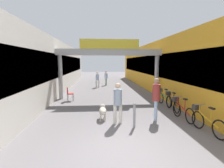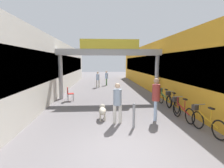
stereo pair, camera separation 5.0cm
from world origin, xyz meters
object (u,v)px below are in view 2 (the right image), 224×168
at_px(pedestrian_carrying_crate, 98,79).
at_px(pedestrian_with_dog, 117,101).
at_px(pedestrian_elderly_walking, 106,77).
at_px(dog_on_leash, 102,110).
at_px(bicycle_black_third, 172,102).
at_px(bicycle_green_farthest, 164,98).
at_px(cafe_chair_red_nearer, 69,93).
at_px(pedestrian_companion, 156,96).
at_px(bollard_post_metal, 134,115).
at_px(bicycle_red_second, 182,110).
at_px(bicycle_orange_nearest, 205,121).

bearing_deg(pedestrian_carrying_crate, pedestrian_with_dog, -84.92).
distance_m(pedestrian_elderly_walking, dog_on_leash, 11.40).
xyz_separation_m(bicycle_black_third, bicycle_green_farthest, (-0.00, 1.12, 0.00)).
xyz_separation_m(bicycle_black_third, cafe_chair_red_nearer, (-5.78, 2.62, 0.10)).
height_order(dog_on_leash, bicycle_black_third, bicycle_black_third).
height_order(pedestrian_elderly_walking, dog_on_leash, pedestrian_elderly_walking).
bearing_deg(pedestrian_with_dog, pedestrian_companion, 11.08).
bearing_deg(pedestrian_with_dog, bicycle_green_farthest, 43.77).
distance_m(pedestrian_with_dog, bicycle_green_farthest, 4.27).
bearing_deg(bollard_post_metal, cafe_chair_red_nearer, 123.96).
bearing_deg(bicycle_red_second, bicycle_black_third, 83.03).
distance_m(pedestrian_elderly_walking, cafe_chair_red_nearer, 8.05).
bearing_deg(pedestrian_companion, bicycle_red_second, -0.36).
xyz_separation_m(bicycle_red_second, bicycle_black_third, (0.18, 1.49, 0.00)).
distance_m(pedestrian_elderly_walking, bicycle_green_farthest, 9.58).
relative_size(pedestrian_elderly_walking, bicycle_orange_nearest, 0.93).
relative_size(pedestrian_with_dog, bicycle_black_third, 1.00).
distance_m(pedestrian_carrying_crate, bollard_post_metal, 11.00).
xyz_separation_m(bicycle_black_third, bollard_post_metal, (-2.47, -2.29, 0.06)).
height_order(dog_on_leash, bollard_post_metal, bollard_post_metal).
height_order(pedestrian_elderly_walking, bicycle_red_second, pedestrian_elderly_walking).
height_order(pedestrian_with_dog, bicycle_orange_nearest, pedestrian_with_dog).
xyz_separation_m(bicycle_red_second, bollard_post_metal, (-2.29, -0.81, 0.06)).
xyz_separation_m(bicycle_orange_nearest, bicycle_red_second, (-0.17, 1.49, 0.00)).
xyz_separation_m(pedestrian_with_dog, pedestrian_companion, (1.71, 0.34, 0.10)).
relative_size(bollard_post_metal, cafe_chair_red_nearer, 1.09).
height_order(bicycle_black_third, bicycle_green_farthest, same).
relative_size(bicycle_black_third, bollard_post_metal, 1.74).
distance_m(pedestrian_with_dog, bicycle_orange_nearest, 3.31).
height_order(pedestrian_elderly_walking, bicycle_green_farthest, pedestrian_elderly_walking).
xyz_separation_m(pedestrian_companion, bicycle_black_third, (1.35, 1.48, -0.63)).
bearing_deg(pedestrian_carrying_crate, pedestrian_companion, -75.33).
bearing_deg(bicycle_orange_nearest, bicycle_red_second, 96.71).
relative_size(pedestrian_carrying_crate, bollard_post_metal, 1.61).
xyz_separation_m(pedestrian_with_dog, bicycle_green_farthest, (3.06, 2.93, -0.53)).
bearing_deg(pedestrian_companion, pedestrian_with_dog, -168.92).
height_order(bicycle_green_farthest, cafe_chair_red_nearer, bicycle_green_farthest).
relative_size(pedestrian_with_dog, pedestrian_companion, 0.91).
height_order(bicycle_red_second, bicycle_black_third, same).
relative_size(pedestrian_companion, bicycle_red_second, 1.09).
distance_m(pedestrian_elderly_walking, bicycle_orange_nearest, 13.52).
height_order(pedestrian_with_dog, bicycle_red_second, pedestrian_with_dog).
bearing_deg(bollard_post_metal, pedestrian_elderly_walking, 92.70).
relative_size(bicycle_orange_nearest, bollard_post_metal, 1.73).
bearing_deg(bicycle_red_second, pedestrian_companion, 179.64).
xyz_separation_m(bollard_post_metal, cafe_chair_red_nearer, (-3.31, 4.91, 0.05)).
bearing_deg(bicycle_red_second, pedestrian_elderly_walking, 103.86).
bearing_deg(pedestrian_elderly_walking, bicycle_red_second, -76.14).
height_order(bicycle_red_second, bicycle_green_farthest, same).
bearing_deg(dog_on_leash, bicycle_orange_nearest, -26.04).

